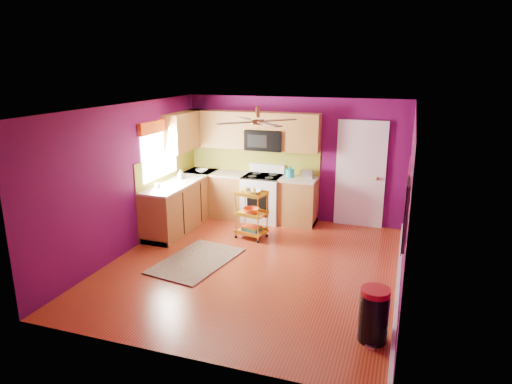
% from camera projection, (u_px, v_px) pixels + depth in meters
% --- Properties ---
extents(ground, '(5.00, 5.00, 0.00)m').
position_uv_depth(ground, '(254.00, 265.00, 7.31)').
color(ground, maroon).
rests_on(ground, ground).
extents(room_envelope, '(4.54, 5.04, 2.52)m').
position_uv_depth(room_envelope, '(255.00, 166.00, 6.86)').
color(room_envelope, '#560946').
rests_on(room_envelope, ground).
extents(lower_cabinets, '(2.81, 2.31, 0.94)m').
position_uv_depth(lower_cabinets, '(220.00, 201.00, 9.27)').
color(lower_cabinets, brown).
rests_on(lower_cabinets, ground).
extents(electric_range, '(0.76, 0.66, 1.13)m').
position_uv_depth(electric_range, '(263.00, 197.00, 9.33)').
color(electric_range, white).
rests_on(electric_range, ground).
extents(upper_cabinetry, '(2.80, 2.30, 1.26)m').
position_uv_depth(upper_cabinetry, '(230.00, 132.00, 9.19)').
color(upper_cabinetry, brown).
rests_on(upper_cabinetry, ground).
extents(left_window, '(0.08, 1.35, 1.08)m').
position_uv_depth(left_window, '(159.00, 141.00, 8.49)').
color(left_window, white).
rests_on(left_window, ground).
extents(panel_door, '(0.95, 0.11, 2.15)m').
position_uv_depth(panel_door, '(360.00, 176.00, 8.87)').
color(panel_door, white).
rests_on(panel_door, ground).
extents(right_wall_art, '(0.04, 2.74, 1.04)m').
position_uv_depth(right_wall_art, '(407.00, 197.00, 5.92)').
color(right_wall_art, black).
rests_on(right_wall_art, ground).
extents(ceiling_fan, '(1.01, 1.01, 0.26)m').
position_uv_depth(ceiling_fan, '(258.00, 121.00, 6.88)').
color(ceiling_fan, '#BF8C3F').
rests_on(ceiling_fan, ground).
extents(shag_rug, '(1.20, 1.71, 0.02)m').
position_uv_depth(shag_rug, '(197.00, 261.00, 7.46)').
color(shag_rug, black).
rests_on(shag_rug, ground).
extents(rolling_cart, '(0.60, 0.49, 0.96)m').
position_uv_depth(rolling_cart, '(252.00, 212.00, 8.35)').
color(rolling_cart, gold).
rests_on(rolling_cart, ground).
extents(trash_can, '(0.41, 0.42, 0.66)m').
position_uv_depth(trash_can, '(374.00, 315.00, 5.25)').
color(trash_can, black).
rests_on(trash_can, ground).
extents(teal_kettle, '(0.18, 0.18, 0.21)m').
position_uv_depth(teal_kettle, '(290.00, 173.00, 9.09)').
color(teal_kettle, '#16A6AB').
rests_on(teal_kettle, lower_cabinets).
extents(toaster, '(0.22, 0.15, 0.18)m').
position_uv_depth(toaster, '(308.00, 174.00, 8.99)').
color(toaster, beige).
rests_on(toaster, lower_cabinets).
extents(soap_bottle_a, '(0.09, 0.09, 0.19)m').
position_uv_depth(soap_bottle_a, '(180.00, 174.00, 8.92)').
color(soap_bottle_a, '#EA3F72').
rests_on(soap_bottle_a, lower_cabinets).
extents(soap_bottle_b, '(0.12, 0.12, 0.15)m').
position_uv_depth(soap_bottle_b, '(181.00, 174.00, 9.02)').
color(soap_bottle_b, white).
rests_on(soap_bottle_b, lower_cabinets).
extents(counter_dish, '(0.24, 0.24, 0.06)m').
position_uv_depth(counter_dish, '(202.00, 171.00, 9.53)').
color(counter_dish, white).
rests_on(counter_dish, lower_cabinets).
extents(counter_cup, '(0.11, 0.11, 0.09)m').
position_uv_depth(counter_cup, '(158.00, 186.00, 8.29)').
color(counter_cup, white).
rests_on(counter_cup, lower_cabinets).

